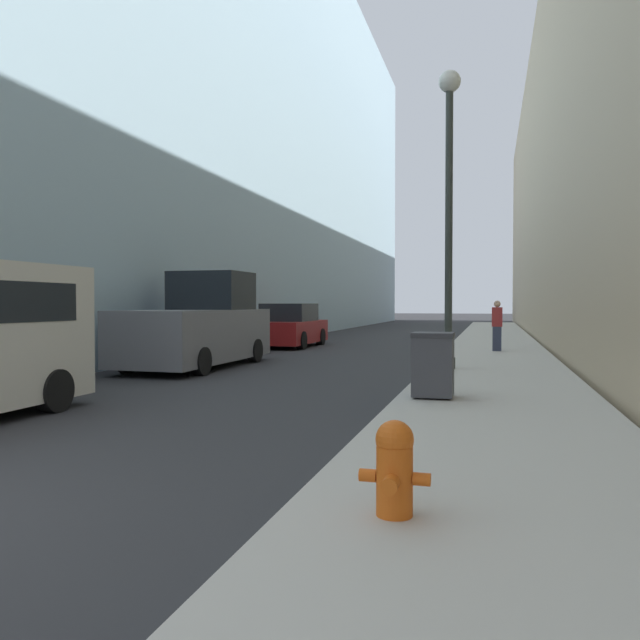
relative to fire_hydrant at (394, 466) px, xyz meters
name	(u,v)px	position (x,y,z in m)	size (l,w,h in m)	color
sidewalk_right	(496,351)	(0.76, 16.60, -0.42)	(3.13, 60.00, 0.14)	#B7B2A8
building_left_glass	(188,118)	(-14.27, 24.60, 10.50)	(12.00, 60.00, 21.96)	#99B7C6
fire_hydrant	(394,466)	(0.00, 0.00, 0.00)	(0.49, 0.38, 0.66)	#D15614
trash_bin	(433,364)	(-0.24, 5.54, 0.18)	(0.64, 0.62, 1.02)	#3D3D42
lamppost	(449,185)	(-0.31, 10.08, 3.80)	(0.50, 0.50, 6.69)	#2D332D
pickup_truck	(199,327)	(-6.53, 10.17, 0.52)	(2.11, 5.26, 2.44)	slate
parked_sedan_near	(290,327)	(-6.61, 17.74, 0.25)	(1.94, 4.19, 1.61)	maroon
pedestrian_on_sidewalk	(497,326)	(0.79, 15.75, 0.44)	(0.31, 0.20, 1.56)	#2D3347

